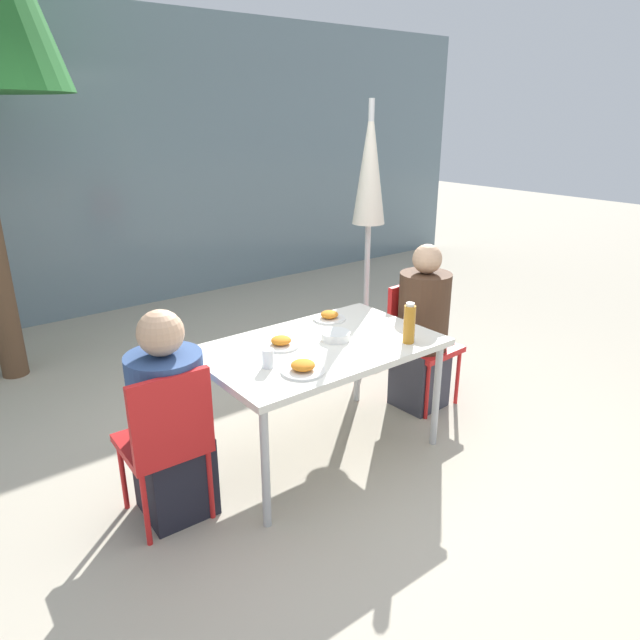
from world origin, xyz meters
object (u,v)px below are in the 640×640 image
Objects in this scene: closed_umbrella at (369,189)px; drinking_cup at (268,358)px; person_right at (422,333)px; bottle at (409,324)px; person_left at (170,423)px; chair_left at (167,435)px; salad_bowl at (335,336)px; chair_right at (418,334)px.

closed_umbrella is 1.91m from drinking_cup.
person_right reaches higher than bottle.
person_left is 0.95× the size of person_right.
person_left reaches higher than bottle.
closed_umbrella is at bearing 23.05° from person_left.
chair_left is 0.41× the size of closed_umbrella.
salad_bowl is at bearing 9.18° from drinking_cup.
person_left is at bearing 167.88° from drinking_cup.
closed_umbrella is 20.35× the size of drinking_cup.
salad_bowl is at bearing 4.39° from chair_left.
drinking_cup is (-1.40, -0.22, 0.27)m from chair_right.
chair_left is at bearing -0.06° from person_right.
drinking_cup is 0.59× the size of salad_bowl.
person_left is 4.60× the size of bottle.
chair_left is 1.93m from person_right.
chair_right is at bearing -100.70° from closed_umbrella.
bottle is (-0.51, -0.35, 0.29)m from person_right.
person_left reaches higher than chair_right.
chair_right is 0.91m from salad_bowl.
person_right reaches higher than salad_bowl.
bottle is at bearing -11.71° from person_left.
closed_umbrella is at bearing 30.89° from drinking_cup.
salad_bowl is (1.11, 0.05, 0.24)m from chair_left.
chair_right is at bearing 4.82° from person_left.
bottle is (-0.56, -0.43, 0.34)m from chair_right.
chair_left reaches higher than salad_bowl.
chair_left is at bearing -121.96° from person_left.
closed_umbrella is (2.06, 0.80, 0.93)m from person_left.
closed_umbrella reaches higher than salad_bowl.
person_left is 0.59m from drinking_cup.
person_left is 1.93m from chair_right.
chair_right is (1.98, 0.18, 0.00)m from chair_left.
closed_umbrella is (2.11, 0.88, 0.94)m from chair_left.
person_right is 6.76× the size of salad_bowl.
bottle is at bearing -44.10° from salad_bowl.
person_right is at bearing 5.67° from drinking_cup.
closed_umbrella reaches higher than drinking_cup.
chair_right is at bearing 8.60° from salad_bowl.
closed_umbrella is at bearing -105.84° from person_right.
bottle is at bearing -8.18° from chair_left.
drinking_cup is (-1.53, -0.92, -0.67)m from closed_umbrella.
person_right is at bearing 3.38° from salad_bowl.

